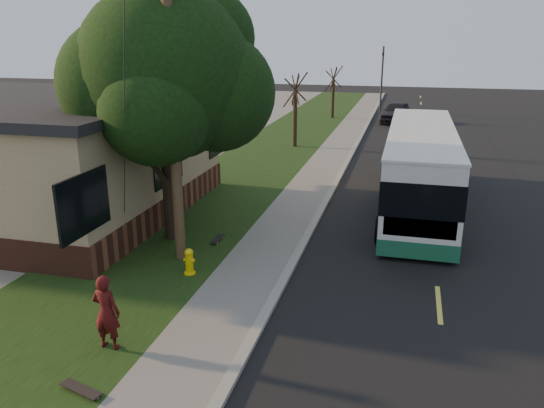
{
  "coord_description": "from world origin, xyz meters",
  "views": [
    {
      "loc": [
        2.93,
        -12.36,
        6.33
      ],
      "look_at": [
        -0.86,
        2.34,
        1.5
      ],
      "focal_mm": 35.0,
      "sensor_mm": 36.0,
      "label": 1
    }
  ],
  "objects": [
    {
      "name": "ground",
      "position": [
        0.0,
        0.0,
        0.0
      ],
      "size": [
        120.0,
        120.0,
        0.0
      ],
      "primitive_type": "plane",
      "color": "black",
      "rests_on": "ground"
    },
    {
      "name": "road",
      "position": [
        4.0,
        10.0,
        0.01
      ],
      "size": [
        8.0,
        80.0,
        0.01
      ],
      "primitive_type": "cube",
      "color": "black",
      "rests_on": "ground"
    },
    {
      "name": "curb",
      "position": [
        0.0,
        10.0,
        0.06
      ],
      "size": [
        0.25,
        80.0,
        0.12
      ],
      "primitive_type": "cube",
      "color": "gray",
      "rests_on": "ground"
    },
    {
      "name": "sidewalk",
      "position": [
        -1.0,
        10.0,
        0.04
      ],
      "size": [
        2.0,
        80.0,
        0.08
      ],
      "primitive_type": "cube",
      "color": "slate",
      "rests_on": "ground"
    },
    {
      "name": "grass_verge",
      "position": [
        -4.5,
        10.0,
        0.04
      ],
      "size": [
        5.0,
        80.0,
        0.07
      ],
      "primitive_type": "cube",
      "color": "black",
      "rests_on": "ground"
    },
    {
      "name": "building_lot",
      "position": [
        -14.5,
        10.0,
        0.02
      ],
      "size": [
        15.0,
        80.0,
        0.04
      ],
      "primitive_type": "cube",
      "color": "slate",
      "rests_on": "ground"
    },
    {
      "name": "fire_hydrant",
      "position": [
        -2.6,
        0.0,
        0.43
      ],
      "size": [
        0.32,
        0.32,
        0.74
      ],
      "color": "yellow",
      "rests_on": "grass_verge"
    },
    {
      "name": "utility_pole",
      "position": [
        -3.31,
        0.99,
        4.63
      ],
      "size": [
        2.86,
        3.21,
        9.07
      ],
      "color": "#473321",
      "rests_on": "ground"
    },
    {
      "name": "leafy_tree",
      "position": [
        -4.17,
        2.65,
        5.17
      ],
      "size": [
        6.3,
        6.0,
        7.8
      ],
      "color": "black",
      "rests_on": "grass_verge"
    },
    {
      "name": "bare_tree_near",
      "position": [
        -3.5,
        18.0,
        2.15
      ],
      "size": [
        1.38,
        1.21,
        4.31
      ],
      "color": "black",
      "rests_on": "grass_verge"
    },
    {
      "name": "bare_tree_far",
      "position": [
        -3.0,
        30.0,
        2.0
      ],
      "size": [
        1.38,
        1.21,
        4.03
      ],
      "color": "black",
      "rests_on": "grass_verge"
    },
    {
      "name": "traffic_signal",
      "position": [
        0.5,
        34.0,
        3.16
      ],
      "size": [
        0.18,
        0.22,
        5.5
      ],
      "color": "#2D2D30",
      "rests_on": "ground"
    },
    {
      "name": "transit_bus",
      "position": [
        3.47,
        7.91,
        1.62
      ],
      "size": [
        2.59,
        11.22,
        3.04
      ],
      "color": "silver",
      "rests_on": "ground"
    },
    {
      "name": "skateboarder",
      "position": [
        -2.81,
        -3.79,
        0.9
      ],
      "size": [
        0.61,
        0.41,
        1.65
      ],
      "primitive_type": "imported",
      "rotation": [
        0.0,
        0.0,
        3.11
      ],
      "color": "#430D0E",
      "rests_on": "grass_verge"
    },
    {
      "name": "skateboard_main",
      "position": [
        -2.7,
        2.52,
        0.13
      ],
      "size": [
        0.23,
        0.82,
        0.08
      ],
      "color": "black",
      "rests_on": "grass_verge"
    },
    {
      "name": "skateboard_spare",
      "position": [
        -2.53,
        -5.26,
        0.13
      ],
      "size": [
        0.94,
        0.47,
        0.09
      ],
      "color": "black",
      "rests_on": "grass_verge"
    },
    {
      "name": "dumpster",
      "position": [
        -8.05,
        5.41,
        0.77
      ],
      "size": [
        2.02,
        1.83,
        1.46
      ],
      "color": "black",
      "rests_on": "building_lot"
    },
    {
      "name": "distant_car",
      "position": [
        1.97,
        29.36,
        0.79
      ],
      "size": [
        2.42,
        4.83,
        1.58
      ],
      "primitive_type": "imported",
      "rotation": [
        0.0,
        0.0,
        -0.12
      ],
      "color": "black",
      "rests_on": "ground"
    }
  ]
}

